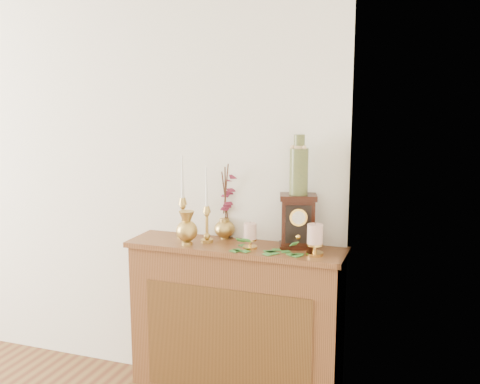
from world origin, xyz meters
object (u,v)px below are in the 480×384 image
at_px(mantel_clock, 298,222).
at_px(ceramic_vase, 299,168).
at_px(candlestick_center, 207,218).
at_px(ginger_jar, 228,204).
at_px(bud_vase, 187,228).
at_px(candlestick_left, 183,211).

relative_size(mantel_clock, ceramic_vase, 0.92).
distance_m(candlestick_center, ceramic_vase, 0.60).
bearing_deg(ginger_jar, bud_vase, -122.41).
distance_m(candlestick_left, mantel_clock, 0.69).
xyz_separation_m(bud_vase, ginger_jar, (0.15, 0.24, 0.10)).
distance_m(candlestick_left, candlestick_center, 0.19).
height_order(bud_vase, mantel_clock, mantel_clock).
distance_m(ginger_jar, ceramic_vase, 0.51).
height_order(bud_vase, ginger_jar, ginger_jar).
xyz_separation_m(candlestick_center, bud_vase, (-0.08, -0.10, -0.04)).
bearing_deg(candlestick_left, bud_vase, -58.20).
relative_size(candlestick_left, candlestick_center, 1.13).
bearing_deg(candlestick_left, candlestick_center, -18.75).
bearing_deg(bud_vase, ginger_jar, 57.59).
relative_size(ginger_jar, mantel_clock, 1.50).
height_order(candlestick_center, ginger_jar, ginger_jar).
distance_m(candlestick_center, bud_vase, 0.13).
bearing_deg(ceramic_vase, bud_vase, -164.49).
bearing_deg(ginger_jar, candlestick_left, -161.14).
relative_size(bud_vase, ginger_jar, 0.44).
height_order(candlestick_left, ginger_jar, candlestick_left).
xyz_separation_m(bud_vase, mantel_clock, (0.59, 0.16, 0.05)).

